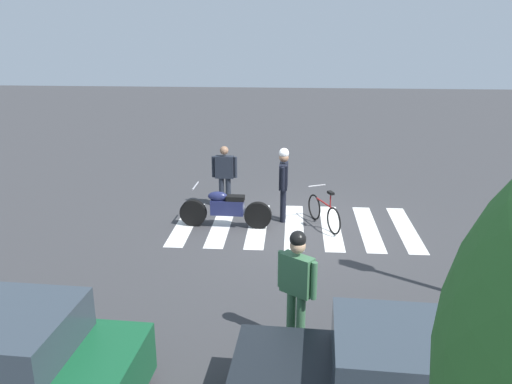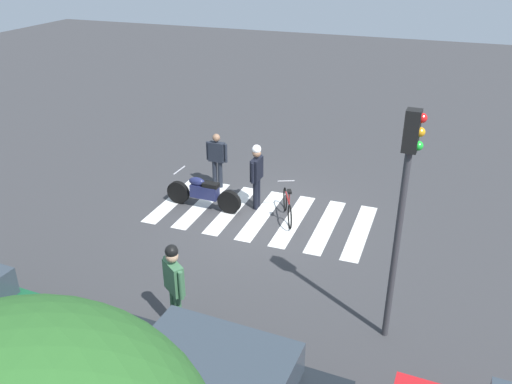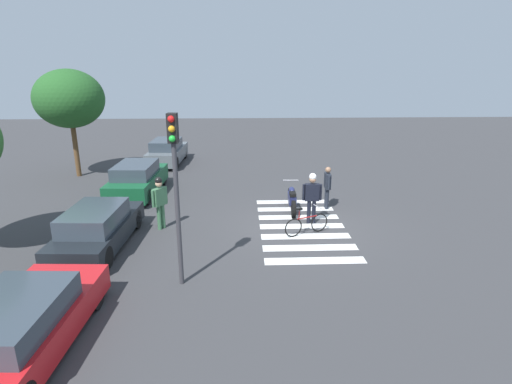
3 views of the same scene
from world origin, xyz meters
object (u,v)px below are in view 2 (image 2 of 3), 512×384
at_px(pedestrian_bystander, 174,281).
at_px(traffic_light_pole, 404,195).
at_px(police_motorcycle, 203,193).
at_px(officer_on_foot, 217,157).
at_px(officer_by_motorcycle, 257,172).
at_px(leaning_bicycle, 287,206).

xyz_separation_m(pedestrian_bystander, traffic_light_pole, (-3.84, -1.21, 1.88)).
height_order(police_motorcycle, officer_on_foot, officer_on_foot).
height_order(officer_by_motorcycle, pedestrian_bystander, pedestrian_bystander).
distance_m(pedestrian_bystander, traffic_light_pole, 4.44).
xyz_separation_m(police_motorcycle, traffic_light_pole, (-5.54, 3.59, 2.52)).
relative_size(officer_on_foot, officer_by_motorcycle, 0.91).
bearing_deg(pedestrian_bystander, leaning_bicycle, -97.86).
xyz_separation_m(police_motorcycle, officer_on_foot, (0.20, -1.42, 0.51)).
distance_m(officer_by_motorcycle, pedestrian_bystander, 5.34).
height_order(leaning_bicycle, traffic_light_pole, traffic_light_pole).
distance_m(officer_on_foot, traffic_light_pole, 7.88).
xyz_separation_m(officer_on_foot, pedestrian_bystander, (-1.90, 6.22, 0.13)).
height_order(leaning_bicycle, officer_on_foot, officer_on_foot).
distance_m(leaning_bicycle, officer_on_foot, 2.92).
xyz_separation_m(police_motorcycle, leaning_bicycle, (-2.39, -0.20, -0.10)).
distance_m(leaning_bicycle, pedestrian_bystander, 5.10).
bearing_deg(officer_on_foot, police_motorcycle, 98.05).
relative_size(police_motorcycle, traffic_light_pole, 0.51).
height_order(leaning_bicycle, officer_by_motorcycle, officer_by_motorcycle).
height_order(police_motorcycle, pedestrian_bystander, pedestrian_bystander).
relative_size(officer_on_foot, pedestrian_bystander, 0.90).
bearing_deg(police_motorcycle, leaning_bicycle, -175.16).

